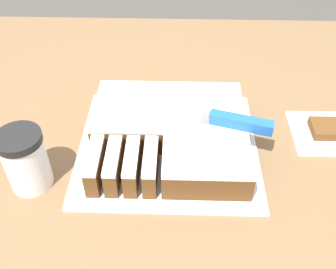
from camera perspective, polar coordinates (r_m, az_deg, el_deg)
name	(u,v)px	position (r m, az deg, el deg)	size (l,w,h in m)	color
countertop	(144,260)	(1.16, -3.56, -17.70)	(1.40, 1.10, 0.91)	brown
cake_board	(168,147)	(0.78, 0.00, -1.76)	(0.35, 0.32, 0.01)	silver
cake	(171,133)	(0.76, 0.47, 0.28)	(0.30, 0.27, 0.06)	brown
knife	(224,120)	(0.74, 8.06, 2.12)	(0.30, 0.11, 0.02)	silver
coffee_cup	(25,160)	(0.72, -19.98, -3.50)	(0.08, 0.08, 0.12)	white
paper_napkin	(324,133)	(0.87, 21.65, 0.21)	(0.13, 0.13, 0.01)	white
brownie	(325,129)	(0.87, 21.85, 0.80)	(0.06, 0.06, 0.02)	brown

